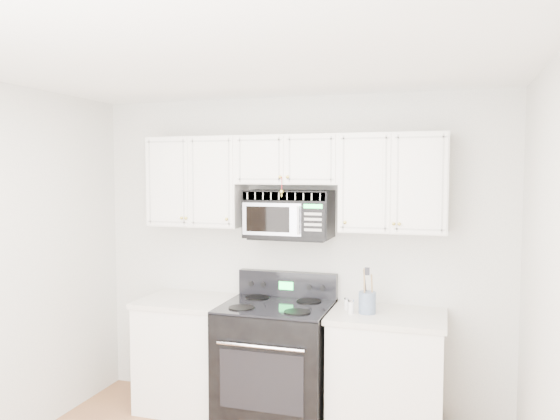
% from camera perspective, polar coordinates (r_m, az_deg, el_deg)
% --- Properties ---
extents(room, '(3.51, 3.51, 2.61)m').
position_cam_1_polar(room, '(2.98, -7.47, -9.19)').
color(room, brown).
rests_on(room, ground).
extents(base_cabinet_left, '(0.86, 0.65, 0.92)m').
position_cam_1_polar(base_cabinet_left, '(4.80, -8.97, -14.90)').
color(base_cabinet_left, silver).
rests_on(base_cabinet_left, ground).
extents(base_cabinet_right, '(0.86, 0.65, 0.92)m').
position_cam_1_polar(base_cabinet_right, '(4.38, 11.07, -16.83)').
color(base_cabinet_right, silver).
rests_on(base_cabinet_right, ground).
extents(range, '(0.84, 0.76, 1.14)m').
position_cam_1_polar(range, '(4.49, -0.39, -15.46)').
color(range, black).
rests_on(range, ground).
extents(upper_cabinets, '(2.44, 0.37, 0.75)m').
position_cam_1_polar(upper_cabinets, '(4.39, 1.10, 3.41)').
color(upper_cabinets, silver).
rests_on(upper_cabinets, ground).
extents(microwave, '(0.69, 0.39, 0.38)m').
position_cam_1_polar(microwave, '(4.40, 0.94, -0.41)').
color(microwave, black).
rests_on(microwave, ground).
extents(utensil_crock, '(0.13, 0.13, 0.34)m').
position_cam_1_polar(utensil_crock, '(4.19, 9.10, -9.47)').
color(utensil_crock, slate).
rests_on(utensil_crock, base_cabinet_right).
extents(shaker_salt, '(0.04, 0.04, 0.09)m').
position_cam_1_polar(shaker_salt, '(4.29, 6.98, -9.66)').
color(shaker_salt, silver).
rests_on(shaker_salt, base_cabinet_right).
extents(shaker_pepper, '(0.05, 0.05, 0.11)m').
position_cam_1_polar(shaker_pepper, '(4.17, 7.43, -9.96)').
color(shaker_pepper, silver).
rests_on(shaker_pepper, base_cabinet_right).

